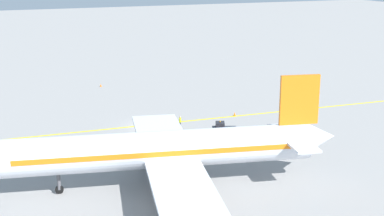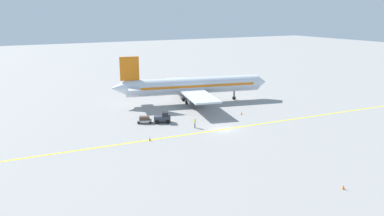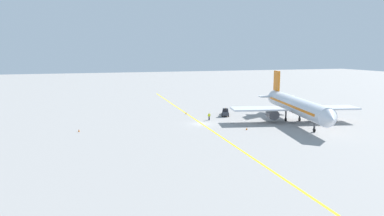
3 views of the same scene
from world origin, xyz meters
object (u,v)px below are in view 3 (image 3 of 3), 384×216
Objects in this scene: baggage_cart_trailing at (225,111)px; baggage_tug_dark at (225,112)px; airplane_at_gate at (296,106)px; traffic_cone_mid_apron at (79,130)px; traffic_cone_by_wingtip at (247,128)px; ground_crew_worker at (209,116)px; traffic_cone_near_nose at (186,113)px.

baggage_tug_dark is at bearing 67.29° from baggage_cart_trailing.
airplane_at_gate is 64.15× the size of traffic_cone_mid_apron.
traffic_cone_mid_apron is 32.94m from traffic_cone_by_wingtip.
baggage_cart_trailing is 19.26m from traffic_cone_by_wingtip.
baggage_tug_dark is 6.08× the size of traffic_cone_by_wingtip.
airplane_at_gate reaches higher than baggage_tug_dark.
ground_crew_worker is 3.05× the size of traffic_cone_near_nose.
traffic_cone_by_wingtip is (13.59, 3.87, -3.43)m from airplane_at_gate.
ground_crew_worker reaches higher than traffic_cone_mid_apron.
baggage_cart_trailing is at bearing -99.98° from traffic_cone_by_wingtip.
traffic_cone_by_wingtip is at bearing 105.70° from traffic_cone_near_nose.
traffic_cone_mid_apron is (33.95, 7.66, -0.63)m from baggage_tug_dark.
airplane_at_gate reaches higher than traffic_cone_by_wingtip.
airplane_at_gate is 64.15× the size of traffic_cone_by_wingtip.
airplane_at_gate is at bearing 174.48° from traffic_cone_mid_apron.
baggage_tug_dark is 9.99m from traffic_cone_near_nose.
traffic_cone_mid_apron is at bearing 12.71° from baggage_tug_dark.
airplane_at_gate is 10.54× the size of baggage_tug_dark.
ground_crew_worker is at bearing 44.77° from baggage_cart_trailing.
baggage_cart_trailing is 1.75× the size of ground_crew_worker.
ground_crew_worker is at bearing 33.81° from baggage_tug_dark.
traffic_cone_by_wingtip is (-31.88, 8.27, 0.00)m from traffic_cone_mid_apron.
baggage_cart_trailing reaches higher than traffic_cone_by_wingtip.
ground_crew_worker reaches higher than baggage_cart_trailing.
traffic_cone_near_nose is at bearing -152.56° from traffic_cone_mid_apron.
baggage_cart_trailing is 9.57m from ground_crew_worker.
traffic_cone_mid_apron is (35.22, 10.70, -0.49)m from baggage_cart_trailing.
baggage_tug_dark is 6.08× the size of traffic_cone_near_nose.
traffic_cone_near_nose is 22.50m from traffic_cone_by_wingtip.
baggage_cart_trailing is (10.25, -15.09, -2.95)m from airplane_at_gate.
traffic_cone_near_nose is 1.00× the size of traffic_cone_mid_apron.
baggage_cart_trailing is at bearing 164.04° from traffic_cone_near_nose.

